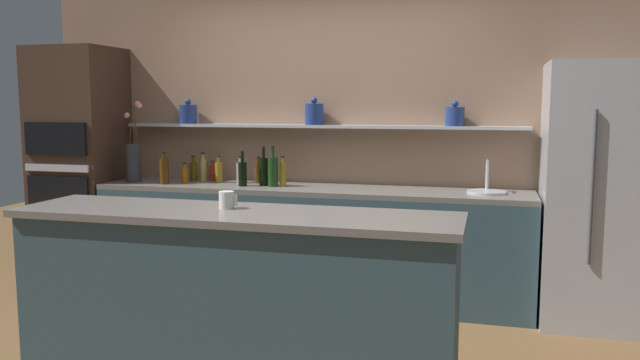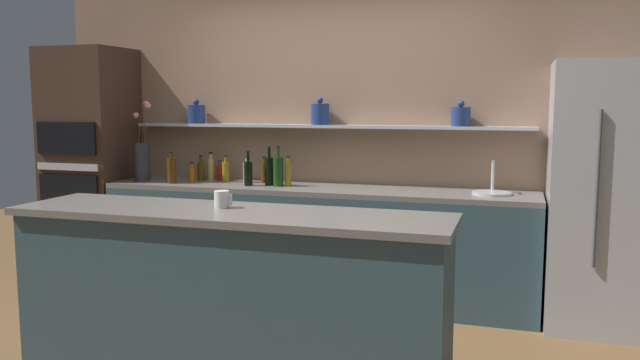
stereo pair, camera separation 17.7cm
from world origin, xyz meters
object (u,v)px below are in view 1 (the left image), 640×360
at_px(bottle_spirit_1, 241,172).
at_px(bottle_oil_7, 219,172).
at_px(sink_fixture, 487,190).
at_px(bottle_spirit_9, 258,172).
at_px(refrigerator, 608,195).
at_px(bottle_spirit_10, 203,169).
at_px(flower_vase, 134,159).
at_px(bottle_sauce_2, 185,174).
at_px(bottle_spirit_4, 164,171).
at_px(bottle_oil_3, 193,171).
at_px(oven_tower, 80,165).
at_px(bottle_oil_0, 283,174).
at_px(bottle_wine_6, 243,173).
at_px(bottle_wine_5, 264,171).
at_px(coffee_mug, 227,200).
at_px(bottle_sauce_8, 212,172).
at_px(bottle_wine_11, 273,171).

height_order(bottle_spirit_1, bottle_oil_7, bottle_oil_7).
distance_m(sink_fixture, bottle_spirit_9, 1.90).
height_order(refrigerator, bottle_spirit_10, refrigerator).
bearing_deg(refrigerator, bottle_spirit_1, 176.95).
xyz_separation_m(flower_vase, bottle_spirit_10, (0.54, 0.25, -0.10)).
height_order(bottle_sauce_2, bottle_oil_7, bottle_oil_7).
bearing_deg(bottle_spirit_4, bottle_oil_3, 58.87).
height_order(oven_tower, bottle_oil_3, oven_tower).
relative_size(refrigerator, bottle_oil_7, 8.07).
xyz_separation_m(bottle_oil_3, bottle_spirit_10, (0.06, 0.06, 0.01)).
bearing_deg(bottle_oil_0, bottle_spirit_4, -173.31).
bearing_deg(bottle_spirit_9, bottle_wine_6, -104.18).
distance_m(bottle_wine_5, coffee_mug, 1.74).
distance_m(bottle_sauce_2, coffee_mug, 2.00).
height_order(refrigerator, bottle_oil_3, refrigerator).
height_order(bottle_oil_0, bottle_wine_6, bottle_wine_6).
height_order(flower_vase, bottle_oil_0, flower_vase).
relative_size(flower_vase, bottle_wine_5, 2.15).
xyz_separation_m(bottle_oil_7, bottle_spirit_10, (-0.19, 0.08, 0.01)).
bearing_deg(bottle_oil_3, bottle_spirit_1, 0.84).
relative_size(oven_tower, sink_fixture, 7.17).
bearing_deg(flower_vase, oven_tower, 172.99).
xyz_separation_m(bottle_oil_7, bottle_sauce_8, (-0.09, 0.07, -0.02)).
height_order(sink_fixture, bottle_oil_7, sink_fixture).
xyz_separation_m(flower_vase, bottle_wine_11, (1.27, 0.04, -0.08)).
relative_size(flower_vase, bottle_sauce_2, 3.92).
xyz_separation_m(bottle_oil_3, bottle_wine_5, (0.70, -0.12, 0.03)).
height_order(bottle_sauce_2, bottle_spirit_10, bottle_spirit_10).
height_order(flower_vase, bottle_wine_11, flower_vase).
bearing_deg(coffee_mug, bottle_spirit_4, 128.83).
xyz_separation_m(bottle_spirit_1, bottle_spirit_9, (0.15, 0.02, 0.00)).
bearing_deg(bottle_sauce_8, bottle_spirit_1, -9.43).
bearing_deg(bottle_spirit_4, bottle_wine_5, 8.52).
distance_m(bottle_oil_7, bottle_wine_11, 0.56).
relative_size(bottle_oil_3, bottle_spirit_10, 0.92).
height_order(bottle_wine_6, bottle_sauce_8, bottle_wine_6).
xyz_separation_m(bottle_sauce_2, bottle_wine_11, (0.80, 0.01, 0.05)).
height_order(bottle_oil_0, bottle_wine_11, bottle_wine_11).
relative_size(flower_vase, bottle_wine_6, 2.39).
xyz_separation_m(refrigerator, sink_fixture, (-0.84, 0.05, -0.00)).
bearing_deg(bottle_wine_6, coffee_mug, -70.58).
bearing_deg(refrigerator, sink_fixture, 176.67).
height_order(bottle_spirit_1, bottle_spirit_4, bottle_spirit_4).
height_order(bottle_oil_0, bottle_spirit_10, bottle_oil_0).
bearing_deg(bottle_sauce_8, bottle_oil_7, -37.56).
bearing_deg(bottle_wine_5, bottle_oil_0, -2.49).
bearing_deg(refrigerator, bottle_wine_5, 179.35).
bearing_deg(flower_vase, refrigerator, 0.55).
bearing_deg(flower_vase, bottle_spirit_10, 24.72).
bearing_deg(bottle_wine_11, coffee_mug, -79.11).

